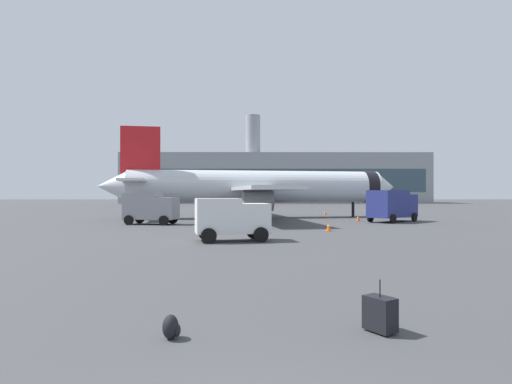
{
  "coord_description": "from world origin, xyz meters",
  "views": [
    {
      "loc": [
        -0.0,
        -4.04,
        2.9
      ],
      "look_at": [
        0.22,
        27.96,
        3.0
      ],
      "focal_mm": 29.95,
      "sensor_mm": 36.0,
      "label": 1
    }
  ],
  "objects_px": {
    "safety_cone_near": "(246,211)",
    "safety_cone_outer": "(325,213)",
    "airplane_at_gate": "(256,187)",
    "safety_cone_mid": "(329,226)",
    "safety_cone_far": "(358,218)",
    "traveller_backpack": "(172,327)",
    "fuel_truck": "(392,204)",
    "service_truck": "(151,207)",
    "rolling_suitcase": "(380,314)",
    "cargo_van": "(231,217)"
  },
  "relations": [
    {
      "from": "safety_cone_near",
      "to": "safety_cone_far",
      "type": "relative_size",
      "value": 1.37
    },
    {
      "from": "safety_cone_far",
      "to": "cargo_van",
      "type": "bearing_deg",
      "value": -123.47
    },
    {
      "from": "airplane_at_gate",
      "to": "safety_cone_near",
      "type": "relative_size",
      "value": 43.78
    },
    {
      "from": "fuel_truck",
      "to": "traveller_backpack",
      "type": "height_order",
      "value": "fuel_truck"
    },
    {
      "from": "safety_cone_mid",
      "to": "traveller_backpack",
      "type": "bearing_deg",
      "value": -107.12
    },
    {
      "from": "safety_cone_outer",
      "to": "rolling_suitcase",
      "type": "xyz_separation_m",
      "value": [
        -7.06,
        -48.34,
        0.09
      ]
    },
    {
      "from": "fuel_truck",
      "to": "rolling_suitcase",
      "type": "bearing_deg",
      "value": -108.51
    },
    {
      "from": "safety_cone_far",
      "to": "traveller_backpack",
      "type": "xyz_separation_m",
      "value": [
        -12.63,
        -36.0,
        -0.06
      ]
    },
    {
      "from": "fuel_truck",
      "to": "traveller_backpack",
      "type": "relative_size",
      "value": 12.63
    },
    {
      "from": "cargo_van",
      "to": "safety_cone_outer",
      "type": "height_order",
      "value": "cargo_van"
    },
    {
      "from": "airplane_at_gate",
      "to": "rolling_suitcase",
      "type": "bearing_deg",
      "value": -86.79
    },
    {
      "from": "airplane_at_gate",
      "to": "safety_cone_near",
      "type": "height_order",
      "value": "airplane_at_gate"
    },
    {
      "from": "airplane_at_gate",
      "to": "safety_cone_outer",
      "type": "relative_size",
      "value": 58.09
    },
    {
      "from": "safety_cone_outer",
      "to": "traveller_backpack",
      "type": "distance_m",
      "value": 50.02
    },
    {
      "from": "rolling_suitcase",
      "to": "airplane_at_gate",
      "type": "bearing_deg",
      "value": 93.21
    },
    {
      "from": "traveller_backpack",
      "to": "rolling_suitcase",
      "type": "bearing_deg",
      "value": 5.02
    },
    {
      "from": "cargo_van",
      "to": "rolling_suitcase",
      "type": "bearing_deg",
      "value": -76.83
    },
    {
      "from": "fuel_truck",
      "to": "traveller_backpack",
      "type": "distance_m",
      "value": 38.13
    },
    {
      "from": "safety_cone_near",
      "to": "safety_cone_outer",
      "type": "relative_size",
      "value": 1.33
    },
    {
      "from": "safety_cone_near",
      "to": "safety_cone_outer",
      "type": "distance_m",
      "value": 11.18
    },
    {
      "from": "safety_cone_near",
      "to": "rolling_suitcase",
      "type": "height_order",
      "value": "rolling_suitcase"
    },
    {
      "from": "fuel_truck",
      "to": "rolling_suitcase",
      "type": "distance_m",
      "value": 36.21
    },
    {
      "from": "fuel_truck",
      "to": "safety_cone_outer",
      "type": "relative_size",
      "value": 9.86
    },
    {
      "from": "service_truck",
      "to": "safety_cone_near",
      "type": "xyz_separation_m",
      "value": [
        8.59,
        20.64,
        -1.2
      ]
    },
    {
      "from": "safety_cone_mid",
      "to": "traveller_backpack",
      "type": "xyz_separation_m",
      "value": [
        -7.43,
        -24.13,
        -0.13
      ]
    },
    {
      "from": "safety_cone_near",
      "to": "safety_cone_far",
      "type": "bearing_deg",
      "value": -53.13
    },
    {
      "from": "safety_cone_near",
      "to": "safety_cone_mid",
      "type": "relative_size",
      "value": 1.12
    },
    {
      "from": "service_truck",
      "to": "airplane_at_gate",
      "type": "bearing_deg",
      "value": 47.42
    },
    {
      "from": "cargo_van",
      "to": "safety_cone_near",
      "type": "height_order",
      "value": "cargo_van"
    },
    {
      "from": "airplane_at_gate",
      "to": "traveller_backpack",
      "type": "relative_size",
      "value": 74.35
    },
    {
      "from": "service_truck",
      "to": "fuel_truck",
      "type": "distance_m",
      "value": 23.95
    },
    {
      "from": "safety_cone_near",
      "to": "airplane_at_gate",
      "type": "bearing_deg",
      "value": -82.53
    },
    {
      "from": "safety_cone_mid",
      "to": "traveller_backpack",
      "type": "relative_size",
      "value": 1.52
    },
    {
      "from": "service_truck",
      "to": "cargo_van",
      "type": "height_order",
      "value": "service_truck"
    },
    {
      "from": "service_truck",
      "to": "cargo_van",
      "type": "bearing_deg",
      "value": -59.45
    },
    {
      "from": "cargo_van",
      "to": "traveller_backpack",
      "type": "relative_size",
      "value": 9.83
    },
    {
      "from": "fuel_truck",
      "to": "rolling_suitcase",
      "type": "relative_size",
      "value": 5.51
    },
    {
      "from": "safety_cone_mid",
      "to": "safety_cone_far",
      "type": "height_order",
      "value": "safety_cone_mid"
    },
    {
      "from": "fuel_truck",
      "to": "safety_cone_near",
      "type": "bearing_deg",
      "value": 131.17
    },
    {
      "from": "airplane_at_gate",
      "to": "service_truck",
      "type": "distance_m",
      "value": 14.75
    },
    {
      "from": "cargo_van",
      "to": "traveller_backpack",
      "type": "xyz_separation_m",
      "value": [
        -0.3,
        -17.37,
        -1.22
      ]
    },
    {
      "from": "safety_cone_mid",
      "to": "airplane_at_gate",
      "type": "bearing_deg",
      "value": 107.01
    },
    {
      "from": "airplane_at_gate",
      "to": "cargo_van",
      "type": "bearing_deg",
      "value": -93.78
    },
    {
      "from": "safety_cone_mid",
      "to": "safety_cone_outer",
      "type": "bearing_deg",
      "value": 80.98
    },
    {
      "from": "service_truck",
      "to": "cargo_van",
      "type": "xyz_separation_m",
      "value": [
        8.25,
        -13.98,
        -0.16
      ]
    },
    {
      "from": "cargo_van",
      "to": "safety_cone_far",
      "type": "distance_m",
      "value": 22.37
    },
    {
      "from": "service_truck",
      "to": "safety_cone_outer",
      "type": "height_order",
      "value": "service_truck"
    },
    {
      "from": "fuel_truck",
      "to": "safety_cone_mid",
      "type": "relative_size",
      "value": 8.29
    },
    {
      "from": "fuel_truck",
      "to": "safety_cone_near",
      "type": "distance_m",
      "value": 23.02
    },
    {
      "from": "cargo_van",
      "to": "safety_cone_mid",
      "type": "distance_m",
      "value": 9.89
    }
  ]
}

